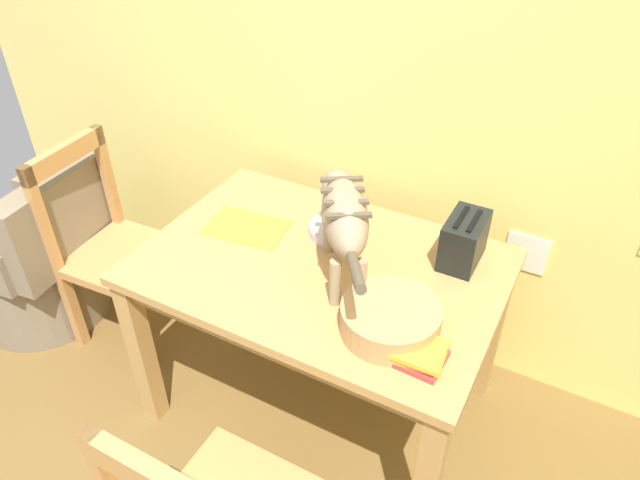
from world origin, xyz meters
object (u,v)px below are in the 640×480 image
(cat, at_px, (343,215))
(magazine, at_px, (246,228))
(coffee_mug, at_px, (338,217))
(wicker_armchair, at_px, (39,267))
(wicker_basket, at_px, (390,319))
(wooden_chair_near, at_px, (115,251))
(dining_table, at_px, (320,284))
(book_stack, at_px, (411,351))
(saucer_bowl, at_px, (336,230))
(toaster, at_px, (464,241))

(cat, relative_size, magazine, 2.05)
(coffee_mug, relative_size, wicker_armchair, 0.15)
(wicker_basket, distance_m, wooden_chair_near, 1.38)
(dining_table, relative_size, wicker_armchair, 1.57)
(cat, xyz_separation_m, wicker_basket, (0.25, -0.19, -0.18))
(cat, height_order, wicker_armchair, cat)
(cat, xyz_separation_m, book_stack, (0.35, -0.26, -0.20))
(cat, bearing_deg, book_stack, -68.61)
(wicker_basket, relative_size, wicker_armchair, 0.38)
(cat, relative_size, book_stack, 3.05)
(magazine, bearing_deg, book_stack, -29.27)
(dining_table, bearing_deg, wooden_chair_near, -178.23)
(wicker_basket, bearing_deg, magazine, 160.68)
(saucer_bowl, height_order, magazine, saucer_bowl)
(magazine, xyz_separation_m, wooden_chair_near, (-0.65, -0.08, -0.29))
(saucer_bowl, distance_m, magazine, 0.34)
(coffee_mug, bearing_deg, wooden_chair_near, -167.55)
(wicker_armchair, bearing_deg, saucer_bowl, -83.87)
(saucer_bowl, height_order, wicker_basket, wicker_basket)
(cat, height_order, wicker_basket, cat)
(coffee_mug, relative_size, wooden_chair_near, 0.13)
(saucer_bowl, relative_size, coffee_mug, 1.73)
(dining_table, xyz_separation_m, wicker_basket, (0.33, -0.18, 0.14))
(magazine, height_order, wicker_armchair, wicker_armchair)
(book_stack, xyz_separation_m, wicker_armchair, (-1.85, 0.11, -0.49))
(toaster, height_order, wooden_chair_near, wooden_chair_near)
(wooden_chair_near, bearing_deg, coffee_mug, 98.78)
(dining_table, distance_m, toaster, 0.52)
(dining_table, xyz_separation_m, wicker_armchair, (-1.42, -0.14, -0.37))
(toaster, bearing_deg, dining_table, -149.86)
(saucer_bowl, xyz_separation_m, book_stack, (0.46, -0.44, 0.01))
(coffee_mug, bearing_deg, toaster, 7.71)
(cat, relative_size, saucer_bowl, 2.96)
(wicker_basket, xyz_separation_m, wicker_armchair, (-1.75, 0.04, -0.51))
(coffee_mug, bearing_deg, wicker_basket, -45.54)
(dining_table, relative_size, wicker_basket, 4.11)
(cat, height_order, book_stack, cat)
(book_stack, distance_m, wooden_chair_near, 1.48)
(cat, xyz_separation_m, toaster, (0.34, 0.24, -0.14))
(wicker_basket, bearing_deg, book_stack, -36.12)
(dining_table, distance_m, wicker_armchair, 1.47)
(wooden_chair_near, bearing_deg, toaster, 97.30)
(toaster, relative_size, wooden_chair_near, 0.22)
(dining_table, bearing_deg, toaster, 30.14)
(magazine, xyz_separation_m, toaster, (0.76, 0.19, 0.08))
(wicker_basket, distance_m, toaster, 0.44)
(cat, bearing_deg, dining_table, 149.64)
(wicker_basket, relative_size, wooden_chair_near, 0.32)
(book_stack, bearing_deg, wooden_chair_near, 171.10)
(toaster, distance_m, wooden_chair_near, 1.49)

